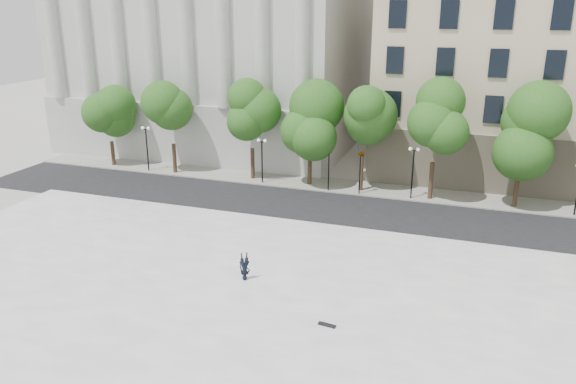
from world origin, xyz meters
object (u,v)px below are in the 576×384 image
(traffic_light_west, at_px, (329,149))
(traffic_light_east, at_px, (361,151))
(skateboard, at_px, (327,325))
(person_lying, at_px, (245,276))

(traffic_light_west, bearing_deg, traffic_light_east, 0.00)
(skateboard, bearing_deg, person_lying, 158.12)
(traffic_light_east, xyz_separation_m, person_lying, (-2.58, -17.92, -3.10))
(person_lying, distance_m, skateboard, 6.39)
(person_lying, bearing_deg, traffic_light_west, 62.64)
(person_lying, bearing_deg, skateboard, -56.80)
(traffic_light_west, height_order, skateboard, traffic_light_west)
(traffic_light_west, bearing_deg, person_lying, -89.77)
(person_lying, relative_size, skateboard, 1.85)
(person_lying, bearing_deg, traffic_light_east, 54.22)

